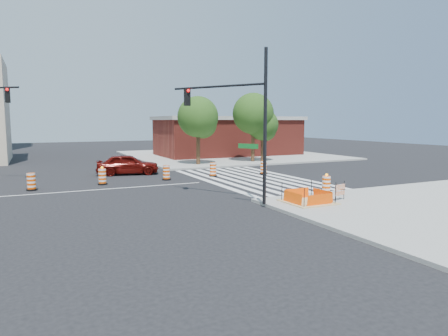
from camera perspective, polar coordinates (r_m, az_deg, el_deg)
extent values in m
plane|color=black|center=(24.79, -18.76, -3.05)|extent=(120.00, 120.00, 0.00)
cube|color=gray|center=(47.30, 0.60, 1.87)|extent=(22.00, 22.00, 0.15)
cube|color=silver|center=(26.81, -1.98, -1.97)|extent=(0.45, 13.50, 0.01)
cube|color=silver|center=(27.18, -0.24, -1.85)|extent=(0.45, 13.50, 0.01)
cube|color=silver|center=(27.58, 1.45, -1.73)|extent=(0.45, 13.50, 0.01)
cube|color=silver|center=(27.99, 3.09, -1.61)|extent=(0.45, 13.50, 0.01)
cube|color=silver|center=(28.43, 4.68, -1.49)|extent=(0.45, 13.50, 0.01)
cube|color=silver|center=(28.89, 6.22, -1.38)|extent=(0.45, 13.50, 0.01)
cube|color=silver|center=(29.37, 7.72, -1.27)|extent=(0.45, 13.50, 0.01)
cube|color=silver|center=(29.87, 9.16, -1.16)|extent=(0.45, 13.50, 0.01)
cube|color=silver|center=(24.79, -18.76, -3.04)|extent=(14.00, 0.12, 0.01)
cube|color=tan|center=(19.71, 11.89, -4.76)|extent=(2.20, 2.20, 0.05)
cube|color=#FF4F05|center=(18.97, 13.56, -4.48)|extent=(1.44, 0.02, 0.55)
cube|color=#FF4F05|center=(20.37, 10.36, -3.64)|extent=(1.44, 0.02, 0.55)
cube|color=#FF4F05|center=(19.13, 9.76, -4.29)|extent=(0.02, 1.44, 0.55)
cube|color=#FF4F05|center=(20.21, 13.93, -3.80)|extent=(0.02, 1.44, 0.55)
cylinder|color=black|center=(18.39, 11.39, -4.21)|extent=(0.04, 0.04, 0.90)
cylinder|color=black|center=(19.51, 15.63, -3.71)|extent=(0.04, 0.04, 0.90)
cylinder|color=black|center=(19.83, 8.26, -3.36)|extent=(0.04, 0.04, 0.90)
cylinder|color=black|center=(20.87, 12.38, -2.95)|extent=(0.04, 0.04, 0.90)
cube|color=maroon|center=(47.18, 0.60, 4.32)|extent=(16.00, 8.00, 4.20)
cube|color=gray|center=(47.14, 0.61, 7.11)|extent=(16.50, 8.50, 0.40)
imported|color=#4F0A06|center=(31.26, -13.60, 0.53)|extent=(4.92, 2.77, 1.58)
cylinder|color=black|center=(18.62, 5.89, 5.80)|extent=(0.16, 0.16, 7.22)
cylinder|color=black|center=(20.10, -1.01, 11.56)|extent=(2.85, 4.72, 0.11)
cube|color=black|center=(21.20, -5.28, 10.06)|extent=(0.29, 0.25, 0.90)
sphere|color=#FF0C0C|center=(21.06, -5.12, 10.95)|extent=(0.16, 0.16, 0.16)
cube|color=#0C591E|center=(19.09, 3.46, 3.14)|extent=(0.58, 0.95, 0.23)
cube|color=black|center=(29.59, -28.53, 9.13)|extent=(0.31, 0.27, 0.98)
sphere|color=#FF0C0C|center=(29.43, -28.58, 9.81)|extent=(0.18, 0.18, 0.18)
cylinder|color=black|center=(22.36, 14.38, -3.42)|extent=(0.55, 0.55, 0.09)
cylinder|color=#E34904|center=(22.28, 14.41, -2.25)|extent=(0.44, 0.44, 0.88)
sphere|color=#FF990C|center=(22.21, 14.45, -0.96)|extent=(0.15, 0.15, 0.15)
cube|color=#E34904|center=(20.54, 16.25, -2.63)|extent=(0.78, 0.24, 0.26)
cube|color=#E34904|center=(20.58, 16.22, -3.46)|extent=(0.78, 0.24, 0.21)
cylinder|color=black|center=(20.27, 15.67, -3.27)|extent=(0.04, 0.04, 0.94)
cylinder|color=black|center=(20.86, 16.77, -3.03)|extent=(0.04, 0.04, 0.94)
cylinder|color=#382314|center=(36.37, -3.72, 3.41)|extent=(0.36, 0.36, 3.95)
sphere|color=#1E4213|center=(36.31, -3.75, 7.31)|extent=(3.71, 3.71, 3.71)
sphere|color=#1E4213|center=(36.83, -3.13, 6.34)|extent=(2.72, 2.72, 2.72)
sphere|color=#1E4213|center=(35.94, -4.27, 6.72)|extent=(2.47, 2.47, 2.47)
cylinder|color=#382314|center=(39.06, 4.15, 3.86)|extent=(0.34, 0.34, 4.26)
sphere|color=#1E4213|center=(39.03, 4.19, 7.76)|extent=(3.99, 3.99, 3.99)
sphere|color=#1E4213|center=(39.55, 4.61, 6.78)|extent=(2.93, 2.93, 2.93)
sphere|color=#1E4213|center=(38.63, 3.79, 7.19)|extent=(2.66, 2.66, 2.66)
cylinder|color=#382314|center=(39.49, 5.48, 3.19)|extent=(0.28, 0.28, 3.31)
sphere|color=#1E4213|center=(39.42, 5.51, 6.19)|extent=(3.11, 3.11, 3.11)
sphere|color=#1E4213|center=(39.89, 5.85, 5.45)|extent=(2.28, 2.28, 2.28)
sphere|color=#1E4213|center=(39.10, 5.20, 5.74)|extent=(2.07, 2.07, 2.07)
cylinder|color=black|center=(26.03, -25.76, -2.80)|extent=(0.60, 0.60, 0.10)
cylinder|color=#E34904|center=(25.96, -25.82, -1.71)|extent=(0.48, 0.48, 0.95)
cylinder|color=black|center=(26.75, -16.96, -2.18)|extent=(0.60, 0.60, 0.10)
cylinder|color=#E34904|center=(26.69, -16.99, -1.12)|extent=(0.48, 0.48, 0.95)
sphere|color=#FF990C|center=(26.62, -17.03, 0.05)|extent=(0.16, 0.16, 0.16)
cylinder|color=black|center=(27.88, -8.21, -1.61)|extent=(0.60, 0.60, 0.10)
cylinder|color=#E34904|center=(27.81, -8.23, -0.59)|extent=(0.48, 0.48, 0.95)
cylinder|color=black|center=(29.37, -1.57, -1.13)|extent=(0.60, 0.60, 0.10)
cylinder|color=#E34904|center=(29.30, -1.58, -0.16)|extent=(0.48, 0.48, 0.95)
cylinder|color=black|center=(30.72, 5.66, -0.81)|extent=(0.60, 0.60, 0.10)
cylinder|color=#E34904|center=(30.66, 5.67, 0.11)|extent=(0.48, 0.48, 0.95)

